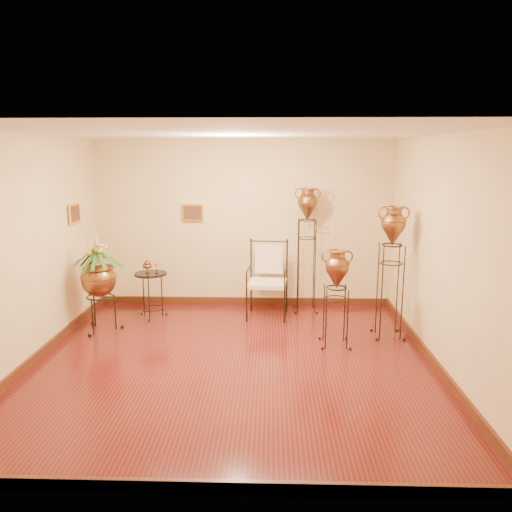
{
  "coord_description": "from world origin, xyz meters",
  "views": [
    {
      "loc": [
        0.47,
        -5.86,
        2.57
      ],
      "look_at": [
        0.25,
        1.3,
        1.1
      ],
      "focal_mm": 35.0,
      "sensor_mm": 36.0,
      "label": 1
    }
  ],
  "objects_px": {
    "side_table": "(151,294)",
    "armchair": "(267,280)",
    "amphora_tall": "(307,249)",
    "amphora_mid": "(391,271)",
    "planter_urn": "(98,275)"
  },
  "relations": [
    {
      "from": "amphora_tall",
      "to": "side_table",
      "type": "relative_size",
      "value": 2.24
    },
    {
      "from": "planter_urn",
      "to": "armchair",
      "type": "bearing_deg",
      "value": 15.31
    },
    {
      "from": "amphora_tall",
      "to": "side_table",
      "type": "xyz_separation_m",
      "value": [
        -2.48,
        -0.42,
        -0.67
      ]
    },
    {
      "from": "amphora_mid",
      "to": "side_table",
      "type": "xyz_separation_m",
      "value": [
        -3.58,
        0.73,
        -0.57
      ]
    },
    {
      "from": "side_table",
      "to": "armchair",
      "type": "bearing_deg",
      "value": 2.26
    },
    {
      "from": "armchair",
      "to": "side_table",
      "type": "bearing_deg",
      "value": -172.67
    },
    {
      "from": "planter_urn",
      "to": "side_table",
      "type": "distance_m",
      "value": 0.97
    },
    {
      "from": "amphora_tall",
      "to": "amphora_mid",
      "type": "bearing_deg",
      "value": -46.49
    },
    {
      "from": "amphora_mid",
      "to": "side_table",
      "type": "height_order",
      "value": "amphora_mid"
    },
    {
      "from": "armchair",
      "to": "side_table",
      "type": "distance_m",
      "value": 1.86
    },
    {
      "from": "amphora_mid",
      "to": "armchair",
      "type": "xyz_separation_m",
      "value": [
        -1.74,
        0.81,
        -0.35
      ]
    },
    {
      "from": "amphora_mid",
      "to": "armchair",
      "type": "relative_size",
      "value": 1.57
    },
    {
      "from": "amphora_tall",
      "to": "planter_urn",
      "type": "bearing_deg",
      "value": -161.69
    },
    {
      "from": "amphora_tall",
      "to": "amphora_mid",
      "type": "height_order",
      "value": "amphora_tall"
    },
    {
      "from": "amphora_mid",
      "to": "amphora_tall",
      "type": "bearing_deg",
      "value": 133.51
    }
  ]
}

